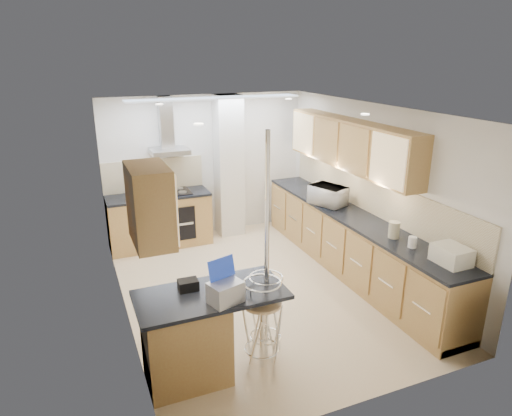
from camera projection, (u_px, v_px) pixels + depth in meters
name	position (u px, v px, depth m)	size (l,w,h in m)	color
ground	(259.00, 289.00, 6.44)	(4.80, 4.80, 0.00)	beige
room_shell	(270.00, 175.00, 6.38)	(3.64, 4.84, 2.51)	silver
right_counter	(351.00, 243.00, 6.83)	(0.63, 4.40, 0.92)	#A77742
back_counter	(160.00, 220.00, 7.78)	(1.70, 0.63, 0.92)	#A77742
peninsula	(212.00, 334.00, 4.61)	(1.47, 0.72, 0.94)	#A77742
microwave	(328.00, 195.00, 7.06)	(0.54, 0.37, 0.30)	white
laptop	(226.00, 292.00, 4.26)	(0.30, 0.22, 0.21)	#9EA1A6
bag	(188.00, 285.00, 4.50)	(0.20, 0.14, 0.11)	black
bar_stool_near	(262.00, 325.00, 4.69)	(0.42, 0.42, 1.02)	tan
bar_stool_end	(266.00, 315.00, 4.93)	(0.39, 0.39, 0.95)	tan
jar_a	(319.00, 186.00, 7.78)	(0.12, 0.12, 0.16)	white
jar_b	(331.00, 198.00, 7.16)	(0.11, 0.11, 0.16)	white
jar_c	(394.00, 230.00, 5.81)	(0.14, 0.14, 0.21)	beige
jar_d	(412.00, 242.00, 5.53)	(0.10, 0.10, 0.14)	white
bread_bin	(452.00, 255.00, 5.10)	(0.31, 0.39, 0.20)	white
kettle	(131.00, 193.00, 7.32)	(0.16, 0.16, 0.21)	#B1B4B6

